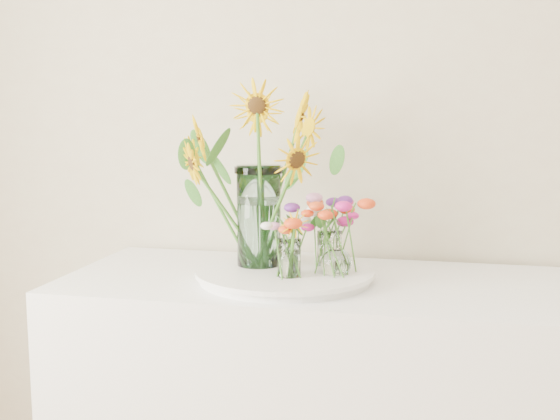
{
  "coord_description": "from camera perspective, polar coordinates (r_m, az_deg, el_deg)",
  "views": [
    {
      "loc": [
        -0.06,
        0.11,
        1.36
      ],
      "look_at": [
        -0.46,
        1.87,
        1.09
      ],
      "focal_mm": 45.0,
      "sensor_mm": 36.0,
      "label": 1
    }
  ],
  "objects": [
    {
      "name": "tray",
      "position": [
        1.88,
        0.4,
        -5.38
      ],
      "size": [
        0.45,
        0.45,
        0.02
      ],
      "primitive_type": "cylinder",
      "color": "white",
      "rests_on": "counter"
    },
    {
      "name": "mason_jar",
      "position": [
        1.91,
        -1.73,
        -0.53
      ],
      "size": [
        0.14,
        0.14,
        0.28
      ],
      "primitive_type": "cylinder",
      "rotation": [
        0.0,
        0.0,
        0.17
      ],
      "color": "#A6D2D0",
      "rests_on": "tray"
    },
    {
      "name": "sunflower_bouquet",
      "position": [
        1.9,
        -1.75,
        2.83
      ],
      "size": [
        0.81,
        0.81,
        0.5
      ],
      "primitive_type": null,
      "rotation": [
        0.0,
        0.0,
        0.17
      ],
      "color": "#F2BE05",
      "rests_on": "tray"
    },
    {
      "name": "small_vase_a",
      "position": [
        1.79,
        0.75,
        -3.98
      ],
      "size": [
        0.07,
        0.07,
        0.1
      ],
      "primitive_type": "cylinder",
      "rotation": [
        0.0,
        0.0,
        0.17
      ],
      "color": "white",
      "rests_on": "tray"
    },
    {
      "name": "wildflower_posy_a",
      "position": [
        1.79,
        0.75,
        -2.57
      ],
      "size": [
        0.17,
        0.17,
        0.19
      ],
      "primitive_type": null,
      "color": "red",
      "rests_on": "tray"
    },
    {
      "name": "small_vase_b",
      "position": [
        1.83,
        4.58,
        -3.53
      ],
      "size": [
        0.1,
        0.1,
        0.12
      ],
      "primitive_type": null,
      "rotation": [
        0.0,
        0.0,
        -0.26
      ],
      "color": "white",
      "rests_on": "tray"
    },
    {
      "name": "wildflower_posy_b",
      "position": [
        1.82,
        4.6,
        -2.14
      ],
      "size": [
        0.22,
        0.22,
        0.21
      ],
      "primitive_type": null,
      "color": "red",
      "rests_on": "tray"
    },
    {
      "name": "small_vase_c",
      "position": [
        1.93,
        3.89,
        -3.17
      ],
      "size": [
        0.08,
        0.08,
        0.1
      ],
      "primitive_type": "cylinder",
      "rotation": [
        0.0,
        0.0,
        0.4
      ],
      "color": "white",
      "rests_on": "tray"
    },
    {
      "name": "wildflower_posy_c",
      "position": [
        1.92,
        3.9,
        -1.86
      ],
      "size": [
        0.19,
        0.19,
        0.19
      ],
      "primitive_type": null,
      "color": "red",
      "rests_on": "tray"
    }
  ]
}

